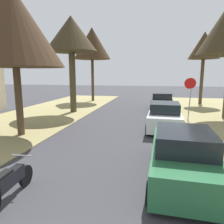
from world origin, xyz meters
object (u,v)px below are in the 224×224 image
at_px(stop_sign_far, 190,89).
at_px(street_tree_right_far, 204,46).
at_px(parked_sedan_black, 162,102).
at_px(parked_motorcycle, 9,183).
at_px(parked_sedan_green, 183,156).
at_px(street_tree_left_mid_b, 71,35).
at_px(street_tree_left_mid_a, 13,27).
at_px(street_tree_left_far, 92,44).
at_px(parked_sedan_white, 164,116).

height_order(stop_sign_far, street_tree_right_far, street_tree_right_far).
bearing_deg(parked_sedan_black, parked_motorcycle, -105.49).
bearing_deg(parked_sedan_green, street_tree_left_mid_b, 126.92).
height_order(stop_sign_far, parked_sedan_green, stop_sign_far).
bearing_deg(parked_sedan_black, street_tree_left_mid_a, -127.50).
bearing_deg(parked_motorcycle, street_tree_left_mid_b, 104.75).
relative_size(street_tree_left_mid_a, street_tree_left_far, 0.87).
bearing_deg(street_tree_left_far, parked_sedan_green, -65.19).
distance_m(street_tree_left_mid_b, parked_sedan_green, 13.92).
bearing_deg(parked_sedan_black, street_tree_left_mid_b, -159.82).
xyz_separation_m(street_tree_left_mid_b, street_tree_left_far, (-0.60, 7.68, 0.41)).
bearing_deg(street_tree_left_mid_a, street_tree_left_mid_b, 89.22).
height_order(street_tree_left_far, parked_sedan_black, street_tree_left_far).
height_order(street_tree_right_far, street_tree_left_mid_b, street_tree_left_mid_b).
xyz_separation_m(street_tree_left_mid_a, parked_sedan_black, (7.50, 9.77, -4.73)).
bearing_deg(street_tree_right_far, street_tree_left_mid_b, -147.46).
height_order(street_tree_left_mid_a, street_tree_left_far, street_tree_left_far).
height_order(street_tree_left_mid_b, parked_motorcycle, street_tree_left_mid_b).
distance_m(street_tree_left_mid_a, parked_sedan_black, 13.20).
bearing_deg(parked_sedan_black, parked_sedan_white, -90.38).
bearing_deg(street_tree_left_mid_b, parked_sedan_white, -28.73).
height_order(street_tree_left_far, parked_motorcycle, street_tree_left_far).
bearing_deg(parked_sedan_green, street_tree_right_far, 77.57).
distance_m(street_tree_left_mid_b, parked_sedan_black, 9.65).
bearing_deg(street_tree_left_mid_a, street_tree_left_far, 91.96).
bearing_deg(street_tree_left_mid_b, stop_sign_far, -8.83).
xyz_separation_m(street_tree_left_mid_a, parked_motorcycle, (3.34, -5.25, -4.97)).
distance_m(parked_sedan_black, parked_motorcycle, 15.59).
height_order(street_tree_left_mid_b, parked_sedan_green, street_tree_left_mid_b).
bearing_deg(stop_sign_far, street_tree_left_mid_b, 171.17).
height_order(street_tree_left_mid_a, parked_motorcycle, street_tree_left_mid_a).
distance_m(street_tree_left_mid_b, parked_sedan_white, 10.06).
distance_m(street_tree_right_far, parked_sedan_white, 13.26).
relative_size(stop_sign_far, parked_sedan_white, 0.66).
distance_m(street_tree_right_far, parked_sedan_black, 8.20).
relative_size(parked_sedan_green, parked_sedan_white, 1.00).
height_order(street_tree_right_far, parked_sedan_white, street_tree_right_far).
bearing_deg(street_tree_left_far, street_tree_right_far, -1.49).
height_order(parked_sedan_black, parked_motorcycle, parked_sedan_black).
distance_m(stop_sign_far, street_tree_left_mid_a, 11.27).
distance_m(stop_sign_far, parked_sedan_white, 3.45).
bearing_deg(parked_sedan_black, street_tree_right_far, 48.29).
xyz_separation_m(street_tree_left_far, parked_sedan_black, (8.00, -4.96, -5.96)).
bearing_deg(parked_motorcycle, street_tree_left_mid_a, 122.42).
distance_m(parked_sedan_green, parked_sedan_black, 12.93).
distance_m(parked_sedan_white, parked_motorcycle, 9.24).
height_order(street_tree_left_mid_a, parked_sedan_black, street_tree_left_mid_a).
xyz_separation_m(stop_sign_far, parked_motorcycle, (-5.85, -10.89, -1.68)).
relative_size(parked_sedan_green, parked_motorcycle, 2.17).
bearing_deg(parked_sedan_green, parked_sedan_black, 91.17).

